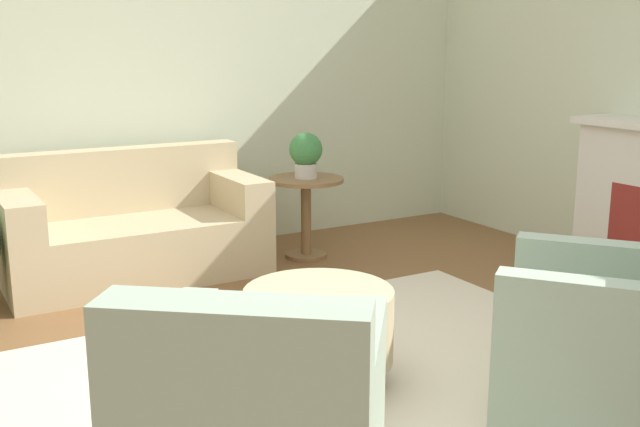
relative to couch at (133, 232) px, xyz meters
The scene contains 8 objects.
ground_plane 2.36m from the couch, 80.32° to the right, with size 16.00×16.00×0.00m, color brown.
wall_back 1.29m from the couch, 56.82° to the left, with size 9.70×0.12×2.80m.
rug 2.36m from the couch, 80.32° to the right, with size 3.18×2.56×0.01m.
couch is the anchor object (origin of this frame).
armchair_right 3.38m from the couch, 67.77° to the right, with size 1.16×1.17×0.93m.
ottoman_table 2.23m from the couch, 83.03° to the right, with size 0.74×0.74×0.48m.
side_table 1.34m from the couch, ahead, with size 0.59×0.59×0.64m.
potted_plant_on_side_table 1.42m from the couch, ahead, with size 0.26×0.26×0.35m.
Camera 1 is at (-1.85, -2.90, 1.65)m, focal length 42.00 mm.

